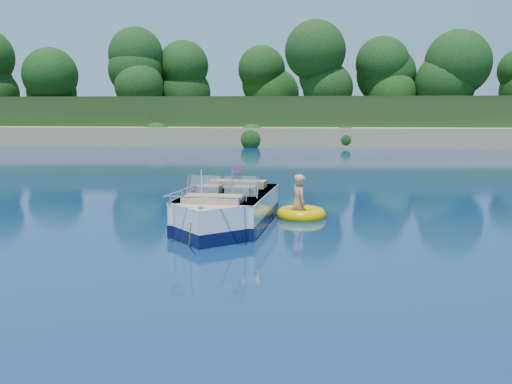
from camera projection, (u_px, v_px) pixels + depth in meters
ground at (356, 278)px, 9.88m from camera, size 160.00×160.00×0.00m
shoreline at (315, 125)px, 72.60m from camera, size 170.00×59.00×6.00m
treeline at (319, 79)px, 49.51m from camera, size 150.00×7.12×8.19m
motorboat at (226, 213)px, 14.08m from camera, size 2.33×5.62×1.87m
tow_tube at (301, 214)px, 15.39m from camera, size 1.35×1.35×0.35m
boy at (298, 217)px, 15.51m from camera, size 0.74×0.94×1.69m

